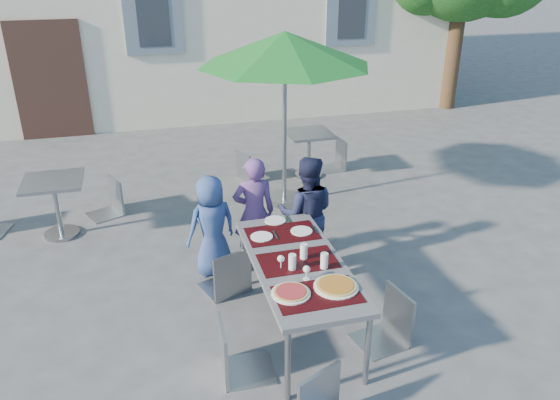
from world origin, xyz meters
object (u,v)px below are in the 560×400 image
object	(u,v)px
patio_umbrella	(285,50)
bg_chair_r_0	(106,177)
pizza_near_right	(336,286)
child_0	(212,226)
dining_table	(298,266)
chair_1	(281,224)
child_2	(306,213)
bg_chair_l_1	(248,148)
chair_5	(330,374)
child_1	(254,213)
bg_chair_r_1	(336,137)
chair_4	(393,289)
cafe_table_1	(309,147)
pizza_near_left	(291,292)
chair_3	(234,319)
cafe_table_0	(55,197)
chair_2	(317,236)
chair_0	(227,245)

from	to	relation	value
patio_umbrella	bg_chair_r_0	xyz separation A→B (m)	(-2.43, 0.28, -1.61)
pizza_near_right	child_0	xyz separation A→B (m)	(-0.80, 1.72, -0.19)
pizza_near_right	child_0	distance (m)	1.91
dining_table	chair_1	distance (m)	1.10
child_2	chair_1	bearing A→B (deg)	16.14
chair_1	bg_chair_l_1	distance (m)	2.74
chair_5	patio_umbrella	xyz separation A→B (m)	(0.80, 4.08, 1.60)
child_1	patio_umbrella	size ratio (longest dim) A/B	0.55
child_0	chair_5	bearing A→B (deg)	84.40
dining_table	bg_chair_r_1	size ratio (longest dim) A/B	1.98
pizza_near_right	chair_5	bearing A→B (deg)	-113.06
child_1	chair_4	size ratio (longest dim) A/B	1.37
chair_4	cafe_table_1	world-z (taller)	chair_4
child_0	pizza_near_left	bearing A→B (deg)	86.79
pizza_near_right	chair_3	bearing A→B (deg)	177.68
bg_chair_r_0	child_1	bearing A→B (deg)	-48.02
dining_table	patio_umbrella	xyz separation A→B (m)	(0.66, 2.83, 1.46)
bg_chair_r_0	pizza_near_left	bearing A→B (deg)	-66.60
child_2	chair_5	xyz separation A→B (m)	(-0.57, -2.34, -0.11)
pizza_near_right	dining_table	bearing A→B (deg)	110.48
pizza_near_right	bg_chair_r_1	bearing A→B (deg)	69.37
pizza_near_right	patio_umbrella	distance (m)	3.63
cafe_table_0	child_0	bearing A→B (deg)	-38.22
child_2	bg_chair_r_1	world-z (taller)	child_2
pizza_near_left	bg_chair_r_0	bearing A→B (deg)	113.40
chair_2	bg_chair_l_1	size ratio (longest dim) A/B	0.99
chair_5	cafe_table_1	bearing A→B (deg)	73.76
chair_1	child_2	bearing A→B (deg)	-0.48
pizza_near_left	child_2	bearing A→B (deg)	67.97
bg_chair_l_1	chair_0	bearing A→B (deg)	-105.99
chair_1	chair_0	bearing A→B (deg)	-154.57
chair_5	bg_chair_r_1	bearing A→B (deg)	69.01
chair_0	chair_4	distance (m)	1.74
cafe_table_0	dining_table	bearing A→B (deg)	-47.75
pizza_near_right	bg_chair_r_1	xyz separation A→B (m)	(1.66, 4.40, -0.22)
chair_1	chair_3	distance (m)	1.75
dining_table	bg_chair_r_1	xyz separation A→B (m)	(1.84, 3.91, -0.15)
pizza_near_right	chair_3	xyz separation A→B (m)	(-0.87, 0.04, -0.19)
cafe_table_1	child_2	bearing A→B (deg)	-108.52
bg_chair_l_1	chair_1	bearing A→B (deg)	-94.33
child_1	chair_0	bearing A→B (deg)	53.68
pizza_near_left	chair_4	distance (m)	1.02
child_2	chair_0	world-z (taller)	child_2
pizza_near_left	chair_0	xyz separation A→B (m)	(-0.32, 1.26, -0.19)
pizza_near_left	patio_umbrella	size ratio (longest dim) A/B	0.14
child_0	chair_2	world-z (taller)	child_0
chair_0	cafe_table_1	world-z (taller)	chair_0
child_0	child_2	world-z (taller)	child_2
cafe_table_1	chair_5	bearing A→B (deg)	-106.24
bg_chair_r_1	child_2	bearing A→B (deg)	-116.61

